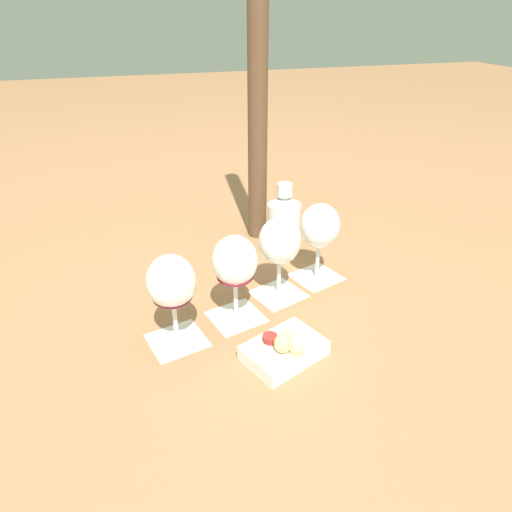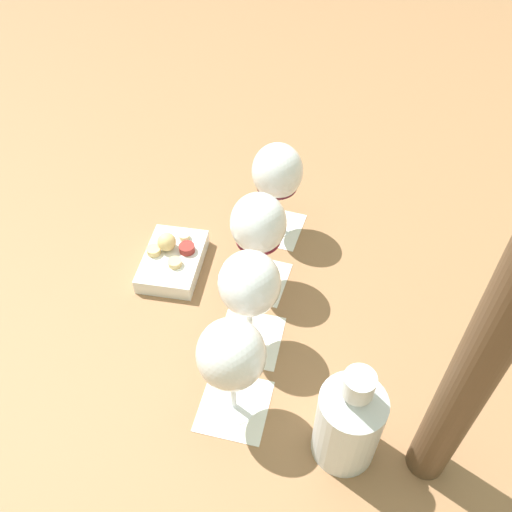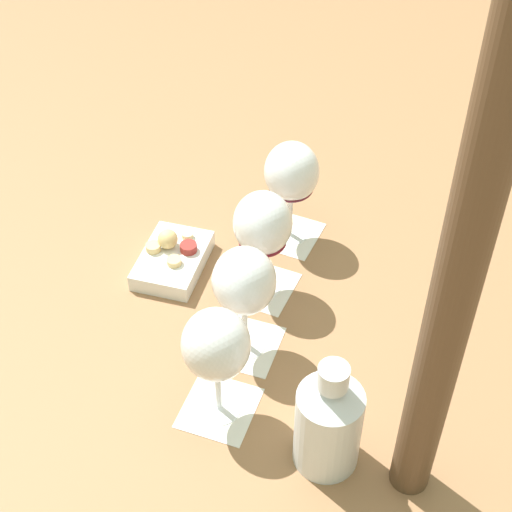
{
  "view_description": "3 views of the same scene",
  "coord_description": "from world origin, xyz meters",
  "views": [
    {
      "loc": [
        0.26,
        0.82,
        0.61
      ],
      "look_at": [
        0.0,
        0.0,
        0.13
      ],
      "focal_mm": 32.0,
      "sensor_mm": 36.0,
      "label": 1
    },
    {
      "loc": [
        -0.51,
        -0.31,
        0.76
      ],
      "look_at": [
        0.0,
        0.0,
        0.13
      ],
      "focal_mm": 38.0,
      "sensor_mm": 36.0,
      "label": 2
    },
    {
      "loc": [
        -0.7,
        -0.53,
        0.95
      ],
      "look_at": [
        0.0,
        0.0,
        0.13
      ],
      "focal_mm": 55.0,
      "sensor_mm": 36.0,
      "label": 3
    }
  ],
  "objects": [
    {
      "name": "wine_glass_2",
      "position": [
        0.06,
        0.03,
        0.14
      ],
      "size": [
        0.1,
        0.1,
        0.2
      ],
      "color": "white",
      "rests_on": "tasting_card_2"
    },
    {
      "name": "tasting_card_3",
      "position": [
        0.19,
        0.07,
        0.0
      ],
      "size": [
        0.13,
        0.13,
        0.0
      ],
      "color": "silver",
      "rests_on": "ground_plane"
    },
    {
      "name": "ceramic_vase",
      "position": [
        -0.16,
        -0.24,
        0.08
      ],
      "size": [
        0.09,
        0.09,
        0.19
      ],
      "color": "silver",
      "rests_on": "ground_plane"
    },
    {
      "name": "tasting_card_1",
      "position": [
        -0.06,
        -0.03,
        0.0
      ],
      "size": [
        0.14,
        0.13,
        0.0
      ],
      "color": "silver",
      "rests_on": "ground_plane"
    },
    {
      "name": "snack_dish",
      "position": [
        -0.0,
        0.18,
        0.02
      ],
      "size": [
        0.18,
        0.15,
        0.07
      ],
      "color": "white",
      "rests_on": "ground_plane"
    },
    {
      "name": "wine_glass_1",
      "position": [
        -0.06,
        -0.03,
        0.14
      ],
      "size": [
        0.1,
        0.1,
        0.2
      ],
      "color": "white",
      "rests_on": "tasting_card_1"
    },
    {
      "name": "tasting_card_2",
      "position": [
        0.06,
        0.03,
        0.0
      ],
      "size": [
        0.13,
        0.13,
        0.0
      ],
      "color": "silver",
      "rests_on": "ground_plane"
    },
    {
      "name": "ground_plane",
      "position": [
        0.0,
        0.0,
        0.0
      ],
      "size": [
        8.0,
        8.0,
        0.0
      ],
      "primitive_type": "plane",
      "color": "#936642"
    },
    {
      "name": "wine_glass_0",
      "position": [
        -0.18,
        -0.07,
        0.14
      ],
      "size": [
        0.1,
        0.1,
        0.2
      ],
      "color": "white",
      "rests_on": "tasting_card_0"
    },
    {
      "name": "tasting_card_0",
      "position": [
        -0.18,
        -0.07,
        0.0
      ],
      "size": [
        0.14,
        0.13,
        0.0
      ],
      "color": "silver",
      "rests_on": "ground_plane"
    },
    {
      "name": "wine_glass_3",
      "position": [
        0.19,
        0.07,
        0.14
      ],
      "size": [
        0.1,
        0.1,
        0.2
      ],
      "color": "white",
      "rests_on": "tasting_card_3"
    }
  ]
}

